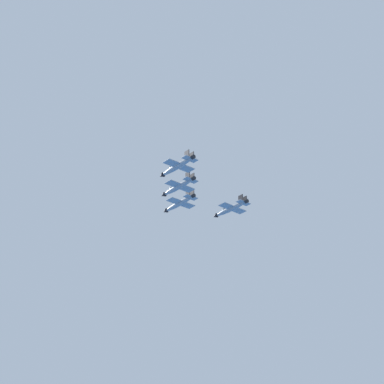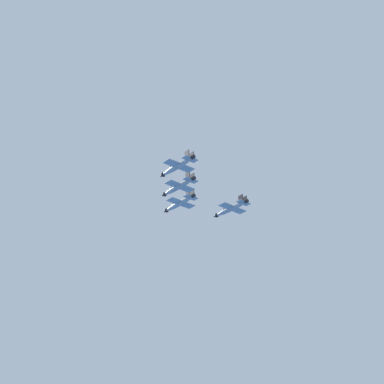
{
  "view_description": "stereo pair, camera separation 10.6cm",
  "coord_description": "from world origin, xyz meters",
  "px_view_note": "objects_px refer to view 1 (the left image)",
  "views": [
    {
      "loc": [
        258.02,
        -8.04,
        34.08
      ],
      "look_at": [
        12.69,
        1.98,
        159.15
      ],
      "focal_mm": 82.89,
      "sensor_mm": 36.0,
      "label": 1
    },
    {
      "loc": [
        258.03,
        -7.93,
        34.08
      ],
      "look_at": [
        12.69,
        1.98,
        159.15
      ],
      "focal_mm": 82.89,
      "sensor_mm": 36.0,
      "label": 2
    }
  ],
  "objects_px": {
    "jet_lead": "(179,203)",
    "jet_right_wingman": "(231,208)",
    "jet_left_outer": "(177,166)",
    "jet_left_wingman": "(178,187)"
  },
  "relations": [
    {
      "from": "jet_left_wingman",
      "to": "jet_left_outer",
      "type": "bearing_deg",
      "value": 139.75
    },
    {
      "from": "jet_lead",
      "to": "jet_left_wingman",
      "type": "xyz_separation_m",
      "value": [
        16.86,
        -0.75,
        -2.57
      ]
    },
    {
      "from": "jet_right_wingman",
      "to": "jet_left_outer",
      "type": "height_order",
      "value": "jet_right_wingman"
    },
    {
      "from": "jet_lead",
      "to": "jet_right_wingman",
      "type": "xyz_separation_m",
      "value": [
        3.45,
        16.52,
        -3.24
      ]
    },
    {
      "from": "jet_left_wingman",
      "to": "jet_left_outer",
      "type": "distance_m",
      "value": 17.01
    },
    {
      "from": "jet_left_outer",
      "to": "jet_left_wingman",
      "type": "bearing_deg",
      "value": -39.69
    },
    {
      "from": "jet_right_wingman",
      "to": "jet_left_outer",
      "type": "relative_size",
      "value": 0.99
    },
    {
      "from": "jet_right_wingman",
      "to": "jet_lead",
      "type": "bearing_deg",
      "value": 39.31
    },
    {
      "from": "jet_lead",
      "to": "jet_left_wingman",
      "type": "bearing_deg",
      "value": 140.69
    },
    {
      "from": "jet_left_wingman",
      "to": "jet_left_outer",
      "type": "height_order",
      "value": "jet_left_wingman"
    }
  ]
}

